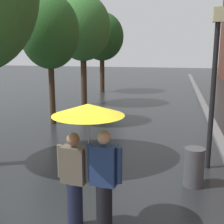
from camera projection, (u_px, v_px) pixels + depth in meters
The scene contains 8 objects.
ground_plane at pixel (71, 217), 5.32m from camera, with size 80.00×80.00×0.00m, color #26282B.
kerb_strip at pixel (206, 109), 14.21m from camera, with size 0.30×36.00×0.12m, color slate.
street_tree_1 at pixel (49, 32), 11.05m from camera, with size 2.22×2.22×4.91m.
street_tree_2 at pixel (83, 28), 14.85m from camera, with size 2.79×2.79×5.54m.
street_tree_3 at pixel (102, 37), 19.28m from camera, with size 2.81×2.81×5.16m.
couple_under_umbrella at pixel (89, 149), 4.65m from camera, with size 1.12×1.12×2.13m.
street_lamp_post at pixel (214, 77), 7.01m from camera, with size 0.24×0.24×3.84m.
litter_bin at pixel (194, 167), 6.45m from camera, with size 0.44×0.44×0.85m, color #4C4C51.
Camera 1 is at (1.70, -4.54, 2.97)m, focal length 47.81 mm.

